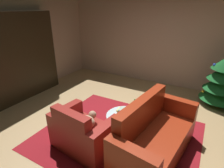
# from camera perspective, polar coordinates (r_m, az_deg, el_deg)

# --- Properties ---
(ground_plane) EXTENTS (7.68, 7.68, 0.00)m
(ground_plane) POSITION_cam_1_polar(r_m,az_deg,el_deg) (3.51, 5.59, -15.23)
(ground_plane) COLOR #A58557
(wall_back) EXTENTS (6.52, 0.06, 2.56)m
(wall_back) POSITION_cam_1_polar(r_m,az_deg,el_deg) (5.47, 18.16, 12.50)
(wall_back) COLOR tan
(wall_back) RESTS_ON ground
(wall_left) EXTENTS (0.06, 5.54, 2.56)m
(wall_left) POSITION_cam_1_polar(r_m,az_deg,el_deg) (5.06, -29.92, 9.86)
(wall_left) COLOR tan
(wall_left) RESTS_ON ground
(area_rug) EXTENTS (2.73, 2.36, 0.01)m
(area_rug) POSITION_cam_1_polar(r_m,az_deg,el_deg) (3.45, 1.99, -15.77)
(area_rug) COLOR maroon
(area_rug) RESTS_ON ground
(bookshelf_unit) EXTENTS (0.32, 2.13, 2.09)m
(bookshelf_unit) POSITION_cam_1_polar(r_m,az_deg,el_deg) (5.01, -26.40, 7.12)
(bookshelf_unit) COLOR black
(bookshelf_unit) RESTS_ON ground
(armchair_red) EXTENTS (1.09, 0.78, 0.80)m
(armchair_red) POSITION_cam_1_polar(r_m,az_deg,el_deg) (3.08, -8.96, -14.95)
(armchair_red) COLOR maroon
(armchair_red) RESTS_ON ground
(couch_red) EXTENTS (0.93, 1.76, 0.92)m
(couch_red) POSITION_cam_1_polar(r_m,az_deg,el_deg) (2.98, 13.03, -16.09)
(couch_red) COLOR maroon
(couch_red) RESTS_ON ground
(coffee_table) EXTENTS (0.66, 0.66, 0.43)m
(coffee_table) POSITION_cam_1_polar(r_m,az_deg,el_deg) (3.22, 4.11, -10.48)
(coffee_table) COLOR black
(coffee_table) RESTS_ON ground
(book_stack_on_table) EXTENTS (0.22, 0.18, 0.11)m
(book_stack_on_table) POSITION_cam_1_polar(r_m,az_deg,el_deg) (3.20, 3.62, -8.63)
(book_stack_on_table) COLOR #E0B553
(book_stack_on_table) RESTS_ON coffee_table
(bottle_on_table) EXTENTS (0.07, 0.07, 0.28)m
(bottle_on_table) POSITION_cam_1_polar(r_m,az_deg,el_deg) (3.22, 7.06, -7.43)
(bottle_on_table) COLOR #14601F
(bottle_on_table) RESTS_ON coffee_table
(decorated_tree) EXTENTS (0.95, 0.95, 1.21)m
(decorated_tree) POSITION_cam_1_polar(r_m,az_deg,el_deg) (4.90, 31.76, 0.88)
(decorated_tree) COLOR brown
(decorated_tree) RESTS_ON ground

